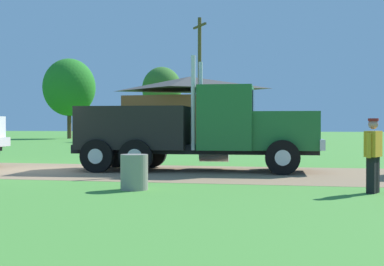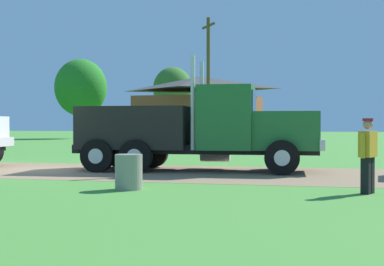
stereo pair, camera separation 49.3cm
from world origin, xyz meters
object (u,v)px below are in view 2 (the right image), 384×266
Objects in this scene: visitor_standing_near at (368,152)px; utility_pole_far at (208,78)px; truck_foreground_white at (195,130)px; steel_barrel at (129,172)px; shed_building at (199,111)px.

visitor_standing_near is 28.32m from utility_pole_far.
truck_foreground_white is 9.88× the size of steel_barrel.
steel_barrel is (-5.34, -0.46, -0.49)m from visitor_standing_near.
shed_building reaches higher than visitor_standing_near.
visitor_standing_near is 2.01× the size of steel_barrel.
shed_building is 1.16× the size of utility_pole_far.
truck_foreground_white is 5.52m from steel_barrel.
truck_foreground_white is 0.76× the size of shed_building.
truck_foreground_white is 7.07m from visitor_standing_near.
steel_barrel is at bearing -175.10° from visitor_standing_near.
steel_barrel is 0.08× the size of shed_building.
utility_pole_far is at bearing 108.66° from visitor_standing_near.
utility_pole_far reaches higher than visitor_standing_near.
shed_building reaches higher than truck_foreground_white.
visitor_standing_near is 0.18× the size of utility_pole_far.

